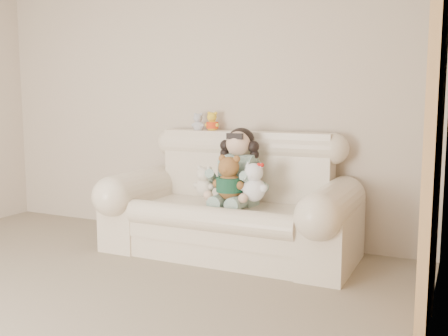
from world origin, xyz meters
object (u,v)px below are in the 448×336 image
Objects in this scene: brown_teddy at (229,173)px; white_cat at (254,178)px; seated_child at (239,166)px; sofa at (229,194)px; cream_teddy at (204,178)px.

brown_teddy is 1.14× the size of white_cat.
seated_child is 1.56× the size of brown_teddy.
sofa is at bearing 115.70° from brown_teddy.
sofa is at bearing 154.71° from white_cat.
sofa is 0.25m from cream_teddy.
white_cat is (0.27, -0.10, 0.17)m from sofa.
brown_teddy is at bearing 6.40° from cream_teddy.
white_cat is 1.22× the size of cream_teddy.
white_cat is (0.21, -0.18, -0.07)m from seated_child.
sofa is 0.25m from seated_child.
white_cat is at bearing 6.78° from brown_teddy.
seated_child is 0.31m from cream_teddy.
cream_teddy is (-0.23, -0.18, -0.10)m from seated_child.
brown_teddy is (0.01, -0.21, -0.04)m from seated_child.
sofa reaches higher than brown_teddy.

